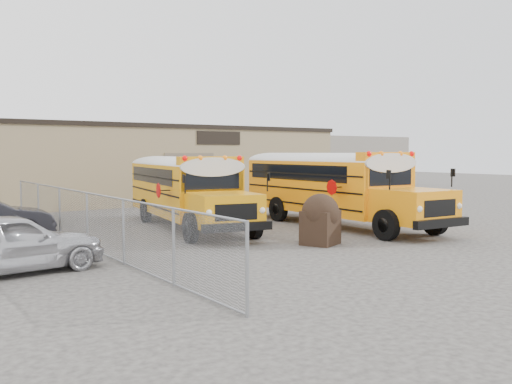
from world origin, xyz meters
TOP-DOWN VIEW (x-y plane):
  - ground at (0.00, 0.00)m, footprint 120.00×120.00m
  - warehouse at (-0.00, 19.99)m, footprint 30.20×10.20m
  - chainlink_fence at (-6.00, 3.00)m, footprint 0.07×18.07m
  - distant_building_right at (24.00, 24.00)m, footprint 10.00×8.00m
  - school_bus_left at (0.18, 12.11)m, footprint 4.14×10.29m
  - school_bus_right at (4.73, 9.60)m, footprint 3.40×10.66m
  - tarp_bundle at (0.61, -0.46)m, footprint 1.43×1.37m
  - car_silver at (-8.79, 0.50)m, footprint 4.76×2.36m

SIDE VIEW (x-z plane):
  - ground at x=0.00m, z-range 0.00..0.00m
  - car_silver at x=-8.79m, z-range 0.00..1.56m
  - tarp_bundle at x=0.61m, z-range 0.02..1.71m
  - chainlink_fence at x=-6.00m, z-range 0.00..1.80m
  - school_bus_left at x=0.18m, z-range 0.23..3.16m
  - school_bus_right at x=4.73m, z-range 0.24..3.33m
  - distant_building_right at x=24.00m, z-range 0.00..4.40m
  - warehouse at x=0.00m, z-range 0.04..4.71m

